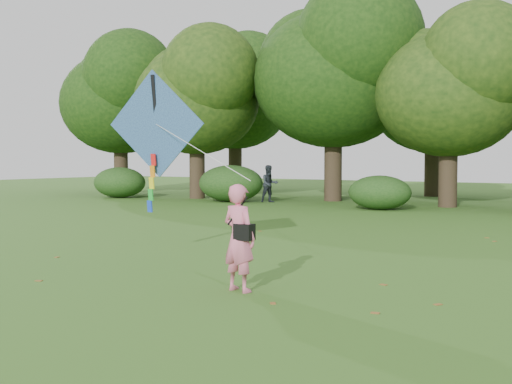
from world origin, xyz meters
The scene contains 7 objects.
ground centered at (0.00, 0.00, 0.00)m, with size 100.00×100.00×0.00m, color #265114.
man_kite_flyer centered at (0.22, 0.35, 0.86)m, with size 0.63×0.41×1.72m, color #E16A89.
bystander_left centered at (-10.13, 18.38, 0.90)m, with size 0.88×0.68×1.80m, color #21272D.
crossbody_bag centered at (0.34, 0.32, 0.97)m, with size 0.43×0.20×0.70m.
flying_kite centered at (-3.51, 2.64, 2.83)m, with size 5.15×2.62×3.12m.
shrub_band centered at (-0.72, 17.60, 0.86)m, with size 39.15×3.22×1.88m.
fallen_leaves centered at (0.65, 3.40, 0.01)m, with size 10.71×10.54×0.01m.
Camera 1 is at (5.90, -8.09, 2.13)m, focal length 45.00 mm.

